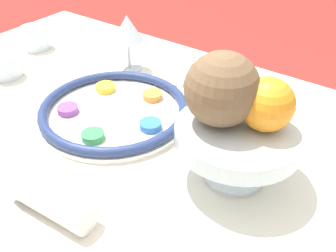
% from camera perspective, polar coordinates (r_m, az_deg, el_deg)
% --- Properties ---
extents(seder_plate, '(0.31, 0.31, 0.03)m').
position_cam_1_polar(seder_plate, '(0.82, -7.82, 2.28)').
color(seder_plate, white).
rests_on(seder_plate, dining_table).
extents(wine_glass, '(0.07, 0.07, 0.14)m').
position_cam_1_polar(wine_glass, '(0.97, -5.91, 13.66)').
color(wine_glass, silver).
rests_on(wine_glass, dining_table).
extents(fruit_stand, '(0.20, 0.20, 0.10)m').
position_cam_1_polar(fruit_stand, '(0.63, 10.12, -1.81)').
color(fruit_stand, silver).
rests_on(fruit_stand, dining_table).
extents(orange_fruit, '(0.08, 0.08, 0.08)m').
position_cam_1_polar(orange_fruit, '(0.61, 14.19, 3.06)').
color(orange_fruit, orange).
rests_on(orange_fruit, fruit_stand).
extents(coconut, '(0.12, 0.12, 0.12)m').
position_cam_1_polar(coconut, '(0.60, 7.84, 5.32)').
color(coconut, brown).
rests_on(coconut, fruit_stand).
extents(napkin_roll, '(0.15, 0.06, 0.05)m').
position_cam_1_polar(napkin_roll, '(0.63, -16.49, -10.41)').
color(napkin_roll, white).
rests_on(napkin_roll, dining_table).
extents(cup_near, '(0.08, 0.08, 0.06)m').
position_cam_1_polar(cup_near, '(1.04, -22.70, 8.19)').
color(cup_near, silver).
rests_on(cup_near, dining_table).
extents(cup_mid, '(0.08, 0.08, 0.06)m').
position_cam_1_polar(cup_mid, '(1.17, -18.70, 12.05)').
color(cup_mid, silver).
rests_on(cup_mid, dining_table).
extents(fork_left, '(0.09, 0.18, 0.01)m').
position_cam_1_polar(fork_left, '(1.00, 2.61, 8.41)').
color(fork_left, silver).
rests_on(fork_left, dining_table).
extents(fork_right, '(0.10, 0.18, 0.01)m').
position_cam_1_polar(fork_right, '(0.99, 4.07, 7.94)').
color(fork_right, silver).
rests_on(fork_right, dining_table).
extents(spoon, '(0.17, 0.04, 0.01)m').
position_cam_1_polar(spoon, '(0.63, -20.06, -13.27)').
color(spoon, silver).
rests_on(spoon, dining_table).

